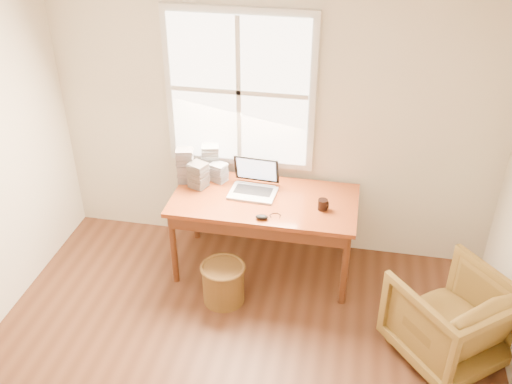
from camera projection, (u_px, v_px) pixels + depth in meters
room_shell at (210, 264)px, 3.25m from camera, size 4.04×4.54×2.64m
desk at (264, 200)px, 4.92m from camera, size 1.60×0.80×0.04m
armchair at (451, 318)px, 4.24m from camera, size 1.07×1.07×0.70m
wicker_stool at (223, 283)px, 4.83m from camera, size 0.46×0.46×0.35m
laptop at (253, 181)px, 4.90m from camera, size 0.38×0.39×0.27m
mouse at (262, 217)px, 4.64m from camera, size 0.11×0.07×0.04m
coffee_mug at (323, 205)px, 4.74m from camera, size 0.09×0.09×0.09m
cd_stack_a at (210, 160)px, 5.19m from camera, size 0.18×0.17×0.30m
cd_stack_b at (198, 175)px, 5.02m from camera, size 0.19×0.18×0.23m
cd_stack_c at (185, 165)px, 5.08m from camera, size 0.17×0.15×0.32m
cd_stack_d at (219, 172)px, 5.13m from camera, size 0.17×0.16×0.17m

